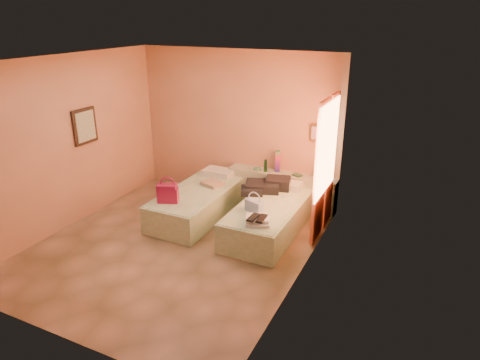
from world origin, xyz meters
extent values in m
plane|color=tan|center=(0.00, 0.00, 0.00)|extent=(4.50, 4.50, 0.00)
cube|color=tan|center=(0.00, 2.25, 1.40)|extent=(4.00, 0.02, 2.80)
cube|color=tan|center=(-2.00, 0.00, 1.40)|extent=(0.02, 4.50, 2.80)
cube|color=tan|center=(2.00, 0.00, 1.40)|extent=(0.02, 4.50, 2.80)
cube|color=silver|center=(0.00, 0.00, 2.80)|extent=(4.00, 4.50, 0.02)
cube|color=beige|center=(1.98, 1.25, 1.50)|extent=(0.02, 1.10, 1.40)
cube|color=#ED6138|center=(1.94, 1.10, 1.15)|extent=(0.05, 0.55, 2.20)
cube|color=#ED6138|center=(1.94, 1.70, 1.15)|extent=(0.05, 0.45, 2.20)
cube|color=#301E15|center=(-1.97, 0.40, 1.60)|extent=(0.04, 0.50, 0.60)
cube|color=#CA8F43|center=(1.55, 2.22, 1.45)|extent=(0.25, 0.04, 0.30)
cube|color=#ADB695|center=(0.98, 2.10, 0.33)|extent=(2.05, 0.30, 0.65)
cube|color=beige|center=(-0.20, 1.05, 0.25)|extent=(0.90, 2.00, 0.50)
cube|color=beige|center=(1.16, 1.05, 0.25)|extent=(0.90, 2.00, 0.50)
cylinder|color=#153A1E|center=(0.67, 2.05, 0.76)|extent=(0.07, 0.07, 0.22)
cube|color=maroon|center=(0.87, 2.15, 0.85)|extent=(0.11, 0.11, 0.40)
cylinder|color=#4E8F6B|center=(0.50, 2.08, 0.67)|extent=(0.17, 0.17, 0.03)
cube|color=#2A4F31|center=(1.27, 2.09, 0.66)|extent=(0.20, 0.18, 0.03)
cube|color=beige|center=(1.66, 2.07, 0.78)|extent=(0.23, 0.23, 0.27)
cube|color=maroon|center=(-0.37, 0.43, 0.66)|extent=(0.38, 0.30, 0.31)
cube|color=tan|center=(-0.07, 1.38, 0.53)|extent=(0.43, 0.39, 0.06)
cube|color=black|center=(0.88, 1.53, 0.59)|extent=(0.82, 0.82, 0.19)
cube|color=#41659D|center=(1.04, 0.69, 0.59)|extent=(0.32, 0.22, 0.19)
cube|color=silver|center=(1.26, 0.34, 0.55)|extent=(0.44, 0.41, 0.10)
cube|color=black|center=(1.26, 0.29, 0.61)|extent=(0.21, 0.27, 0.03)
camera|label=1|loc=(3.43, -4.84, 3.39)|focal=32.00mm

